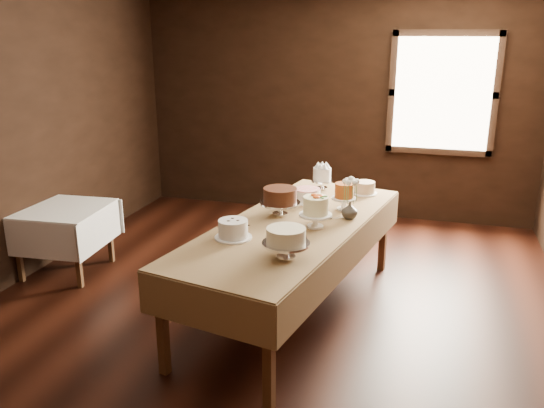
% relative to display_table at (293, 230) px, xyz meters
% --- Properties ---
extents(floor, '(5.00, 6.00, 0.01)m').
position_rel_display_table_xyz_m(floor, '(-0.19, -0.17, -0.75)').
color(floor, black).
rests_on(floor, ground).
extents(wall_back, '(5.00, 0.02, 2.80)m').
position_rel_display_table_xyz_m(wall_back, '(-0.19, 2.83, 0.65)').
color(wall_back, black).
rests_on(wall_back, ground).
extents(window, '(1.10, 0.05, 1.30)m').
position_rel_display_table_xyz_m(window, '(1.11, 2.77, 0.85)').
color(window, '#FFEABF').
rests_on(window, wall_back).
extents(display_table, '(1.51, 2.77, 0.81)m').
position_rel_display_table_xyz_m(display_table, '(0.00, 0.00, 0.00)').
color(display_table, '#462A17').
rests_on(display_table, ground).
extents(side_table, '(0.86, 0.86, 0.67)m').
position_rel_display_table_xyz_m(side_table, '(-2.37, 0.20, -0.16)').
color(side_table, '#462A17').
rests_on(side_table, ground).
extents(cake_meringue, '(0.24, 0.24, 0.23)m').
position_rel_display_table_xyz_m(cake_meringue, '(0.02, 1.07, 0.16)').
color(cake_meringue, silver).
rests_on(cake_meringue, display_table).
extents(cake_speckled, '(0.27, 0.27, 0.12)m').
position_rel_display_table_xyz_m(cake_speckled, '(0.45, 1.02, 0.12)').
color(cake_speckled, white).
rests_on(cake_speckled, display_table).
extents(cake_lattice, '(0.31, 0.31, 0.11)m').
position_rel_display_table_xyz_m(cake_lattice, '(-0.03, 0.62, 0.11)').
color(cake_lattice, white).
rests_on(cake_lattice, display_table).
extents(cake_caramel, '(0.22, 0.22, 0.25)m').
position_rel_display_table_xyz_m(cake_caramel, '(0.34, 0.46, 0.17)').
color(cake_caramel, white).
rests_on(cake_caramel, display_table).
extents(cake_chocolate, '(0.35, 0.35, 0.25)m').
position_rel_display_table_xyz_m(cake_chocolate, '(-0.16, 0.17, 0.17)').
color(cake_chocolate, silver).
rests_on(cake_chocolate, display_table).
extents(cake_flowers, '(0.28, 0.28, 0.27)m').
position_rel_display_table_xyz_m(cake_flowers, '(0.19, -0.05, 0.18)').
color(cake_flowers, white).
rests_on(cake_flowers, display_table).
extents(cake_swirl, '(0.29, 0.29, 0.14)m').
position_rel_display_table_xyz_m(cake_swirl, '(-0.35, -0.46, 0.13)').
color(cake_swirl, white).
rests_on(cake_swirl, display_table).
extents(cake_cream, '(0.33, 0.33, 0.23)m').
position_rel_display_table_xyz_m(cake_cream, '(0.13, -0.73, 0.17)').
color(cake_cream, silver).
rests_on(cake_cream, display_table).
extents(cake_server_a, '(0.24, 0.03, 0.01)m').
position_rel_display_table_xyz_m(cake_server_a, '(0.05, -0.30, 0.06)').
color(cake_server_a, silver).
rests_on(cake_server_a, display_table).
extents(cake_server_b, '(0.10, 0.24, 0.01)m').
position_rel_display_table_xyz_m(cake_server_b, '(0.21, -0.43, 0.06)').
color(cake_server_b, silver).
rests_on(cake_server_b, display_table).
extents(cake_server_c, '(0.06, 0.24, 0.01)m').
position_rel_display_table_xyz_m(cake_server_c, '(0.05, 0.31, 0.06)').
color(cake_server_c, silver).
rests_on(cake_server_c, display_table).
extents(cake_server_d, '(0.22, 0.15, 0.01)m').
position_rel_display_table_xyz_m(cake_server_d, '(0.34, 0.23, 0.06)').
color(cake_server_d, silver).
rests_on(cake_server_d, display_table).
extents(cake_server_e, '(0.23, 0.11, 0.01)m').
position_rel_display_table_xyz_m(cake_server_e, '(-0.39, -0.14, 0.06)').
color(cake_server_e, silver).
rests_on(cake_server_e, display_table).
extents(flower_vase, '(0.18, 0.18, 0.14)m').
position_rel_display_table_xyz_m(flower_vase, '(0.42, 0.25, 0.13)').
color(flower_vase, '#2D2823').
rests_on(flower_vase, display_table).
extents(flower_bouquet, '(0.14, 0.14, 0.20)m').
position_rel_display_table_xyz_m(flower_bouquet, '(0.42, 0.25, 0.32)').
color(flower_bouquet, white).
rests_on(flower_bouquet, flower_vase).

